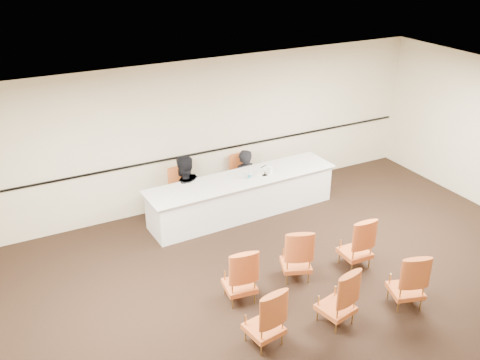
{
  "coord_description": "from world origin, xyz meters",
  "views": [
    {
      "loc": [
        -3.99,
        -5.33,
        5.25
      ],
      "look_at": [
        0.13,
        2.6,
        1.02
      ],
      "focal_mm": 40.0,
      "sensor_mm": 36.0,
      "label": 1
    }
  ],
  "objects_px": {
    "aud_chair_front_mid": "(296,253)",
    "aud_chair_back_right": "(407,278)",
    "panelist_second": "(184,196)",
    "panel_table": "(243,196)",
    "panelist_second_chair": "(184,192)",
    "microphone": "(265,169)",
    "aud_chair_front_left": "(240,274)",
    "coffee_cup": "(270,171)",
    "panelist_main_chair": "(244,178)",
    "aud_chair_back_left": "(264,315)",
    "panelist_main": "(244,185)",
    "water_bottle": "(250,173)",
    "drinking_glass": "(245,176)",
    "aud_chair_back_mid": "(337,295)",
    "aud_chair_front_right": "(356,241)"
  },
  "relations": [
    {
      "from": "panelist_second",
      "to": "aud_chair_back_right",
      "type": "distance_m",
      "value": 4.65
    },
    {
      "from": "panel_table",
      "to": "aud_chair_back_right",
      "type": "height_order",
      "value": "aud_chair_back_right"
    },
    {
      "from": "coffee_cup",
      "to": "aud_chair_back_right",
      "type": "height_order",
      "value": "aud_chair_back_right"
    },
    {
      "from": "panelist_second",
      "to": "coffee_cup",
      "type": "relative_size",
      "value": 12.19
    },
    {
      "from": "panel_table",
      "to": "panelist_main",
      "type": "bearing_deg",
      "value": 58.02
    },
    {
      "from": "panelist_second",
      "to": "panelist_main",
      "type": "bearing_deg",
      "value": 175.01
    },
    {
      "from": "panelist_main_chair",
      "to": "aud_chair_front_left",
      "type": "height_order",
      "value": "same"
    },
    {
      "from": "water_bottle",
      "to": "aud_chair_back_left",
      "type": "distance_m",
      "value": 3.72
    },
    {
      "from": "aud_chair_front_left",
      "to": "aud_chair_back_mid",
      "type": "distance_m",
      "value": 1.5
    },
    {
      "from": "panelist_second",
      "to": "panelist_second_chair",
      "type": "bearing_deg",
      "value": 180.0
    },
    {
      "from": "panelist_second_chair",
      "to": "coffee_cup",
      "type": "relative_size",
      "value": 6.71
    },
    {
      "from": "panelist_second_chair",
      "to": "coffee_cup",
      "type": "bearing_deg",
      "value": -23.16
    },
    {
      "from": "panelist_main_chair",
      "to": "aud_chair_back_mid",
      "type": "distance_m",
      "value": 4.2
    },
    {
      "from": "panel_table",
      "to": "panelist_main",
      "type": "relative_size",
      "value": 2.45
    },
    {
      "from": "panelist_main_chair",
      "to": "aud_chair_front_left",
      "type": "bearing_deg",
      "value": -121.02
    },
    {
      "from": "drinking_glass",
      "to": "aud_chair_back_mid",
      "type": "relative_size",
      "value": 0.11
    },
    {
      "from": "microphone",
      "to": "aud_chair_front_left",
      "type": "relative_size",
      "value": 0.29
    },
    {
      "from": "aud_chair_back_left",
      "to": "coffee_cup",
      "type": "bearing_deg",
      "value": 50.24
    },
    {
      "from": "aud_chair_back_left",
      "to": "panelist_main_chair",
      "type": "bearing_deg",
      "value": 57.49
    },
    {
      "from": "aud_chair_front_left",
      "to": "aud_chair_front_mid",
      "type": "distance_m",
      "value": 1.09
    },
    {
      "from": "panel_table",
      "to": "panelist_second_chair",
      "type": "xyz_separation_m",
      "value": [
        -1.05,
        0.54,
        0.08
      ]
    },
    {
      "from": "panelist_main",
      "to": "panel_table",
      "type": "bearing_deg",
      "value": 50.14
    },
    {
      "from": "aud_chair_back_right",
      "to": "water_bottle",
      "type": "bearing_deg",
      "value": 119.43
    },
    {
      "from": "water_bottle",
      "to": "aud_chair_back_right",
      "type": "height_order",
      "value": "water_bottle"
    },
    {
      "from": "panelist_main",
      "to": "panelist_main_chair",
      "type": "height_order",
      "value": "panelist_main"
    },
    {
      "from": "microphone",
      "to": "aud_chair_front_mid",
      "type": "distance_m",
      "value": 2.39
    },
    {
      "from": "panelist_main",
      "to": "aud_chair_back_right",
      "type": "xyz_separation_m",
      "value": [
        0.52,
        -4.29,
        0.18
      ]
    },
    {
      "from": "panelist_main_chair",
      "to": "aud_chair_back_left",
      "type": "bearing_deg",
      "value": -116.37
    },
    {
      "from": "panelist_second_chair",
      "to": "microphone",
      "type": "distance_m",
      "value": 1.68
    },
    {
      "from": "water_bottle",
      "to": "drinking_glass",
      "type": "distance_m",
      "value": 0.12
    },
    {
      "from": "aud_chair_back_mid",
      "to": "panelist_main_chair",
      "type": "bearing_deg",
      "value": 69.01
    },
    {
      "from": "panel_table",
      "to": "water_bottle",
      "type": "height_order",
      "value": "water_bottle"
    },
    {
      "from": "aud_chair_back_mid",
      "to": "aud_chair_front_left",
      "type": "bearing_deg",
      "value": 119.93
    },
    {
      "from": "panel_table",
      "to": "coffee_cup",
      "type": "xyz_separation_m",
      "value": [
        0.58,
        -0.09,
        0.47
      ]
    },
    {
      "from": "panelist_main",
      "to": "panelist_main_chair",
      "type": "distance_m",
      "value": 0.18
    },
    {
      "from": "panelist_main",
      "to": "aud_chair_back_left",
      "type": "xyz_separation_m",
      "value": [
        -1.82,
        -4.04,
        0.18
      ]
    },
    {
      "from": "panelist_main",
      "to": "coffee_cup",
      "type": "distance_m",
      "value": 0.91
    },
    {
      "from": "panelist_second_chair",
      "to": "aud_chair_back_right",
      "type": "xyz_separation_m",
      "value": [
        1.91,
        -4.24,
        0.0
      ]
    },
    {
      "from": "aud_chair_front_left",
      "to": "coffee_cup",
      "type": "bearing_deg",
      "value": 58.62
    },
    {
      "from": "panelist_second_chair",
      "to": "aud_chair_back_left",
      "type": "height_order",
      "value": "same"
    },
    {
      "from": "drinking_glass",
      "to": "aud_chair_front_right",
      "type": "distance_m",
      "value": 2.64
    },
    {
      "from": "panelist_main",
      "to": "panelist_second",
      "type": "relative_size",
      "value": 0.93
    },
    {
      "from": "aud_chair_front_mid",
      "to": "aud_chair_back_right",
      "type": "relative_size",
      "value": 1.0
    },
    {
      "from": "microphone",
      "to": "aud_chair_back_left",
      "type": "distance_m",
      "value": 3.88
    },
    {
      "from": "panelist_main",
      "to": "aud_chair_front_left",
      "type": "relative_size",
      "value": 1.69
    },
    {
      "from": "aud_chair_front_right",
      "to": "aud_chair_back_left",
      "type": "distance_m",
      "value": 2.5
    },
    {
      "from": "panelist_main_chair",
      "to": "aud_chair_back_left",
      "type": "xyz_separation_m",
      "value": [
        -1.82,
        -4.04,
        0.0
      ]
    },
    {
      "from": "aud_chair_back_mid",
      "to": "panelist_main",
      "type": "bearing_deg",
      "value": 69.01
    },
    {
      "from": "aud_chair_back_right",
      "to": "panelist_main",
      "type": "bearing_deg",
      "value": 114.38
    },
    {
      "from": "panel_table",
      "to": "aud_chair_front_mid",
      "type": "height_order",
      "value": "aud_chair_front_mid"
    }
  ]
}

